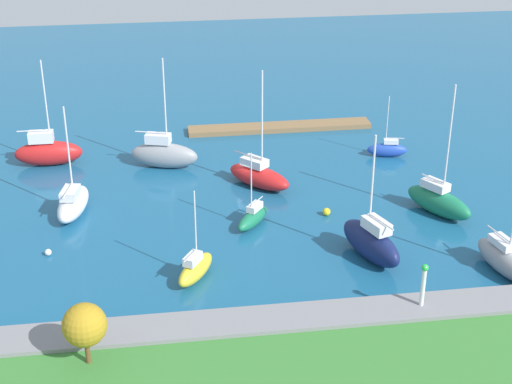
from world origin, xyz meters
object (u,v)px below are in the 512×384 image
at_px(pier_dock, 280,127).
at_px(sailboat_gray_far_north, 164,154).
at_px(sailboat_green_along_channel, 253,217).
at_px(sailboat_green_center_basin, 439,201).
at_px(sailboat_red_lone_north, 259,175).
at_px(mooring_buoy_white, 48,252).
at_px(mooring_buoy_yellow, 327,212).
at_px(sailboat_navy_outer_mooring, 371,242).
at_px(sailboat_blue_near_pier, 387,149).
at_px(sailboat_red_off_beacon, 48,152).
at_px(park_tree_center, 85,325).
at_px(sailboat_yellow_lone_south, 195,268).
at_px(sailboat_gray_east_end, 505,259).
at_px(harbor_beacon, 424,282).
at_px(sailboat_white_by_breakwater, 73,203).

xyz_separation_m(pier_dock, sailboat_gray_far_north, (15.30, 10.24, 1.37)).
xyz_separation_m(sailboat_green_along_channel, sailboat_green_center_basin, (-18.95, 0.17, 0.57)).
bearing_deg(sailboat_red_lone_north, sailboat_gray_far_north, -167.04).
height_order(sailboat_gray_far_north, mooring_buoy_white, sailboat_gray_far_north).
distance_m(sailboat_red_lone_north, mooring_buoy_yellow, 9.80).
xyz_separation_m(sailboat_navy_outer_mooring, sailboat_green_center_basin, (-9.25, -7.70, -0.29)).
relative_size(sailboat_blue_near_pier, sailboat_red_off_beacon, 0.60).
relative_size(sailboat_gray_far_north, sailboat_red_off_beacon, 1.04).
distance_m(park_tree_center, sailboat_yellow_lone_south, 14.55).
distance_m(sailboat_red_lone_north, sailboat_red_off_beacon, 25.14).
distance_m(sailboat_navy_outer_mooring, sailboat_green_center_basin, 12.04).
bearing_deg(mooring_buoy_white, sailboat_gray_east_end, 167.79).
xyz_separation_m(sailboat_green_along_channel, sailboat_blue_near_pier, (-18.32, -15.12, 0.04)).
height_order(park_tree_center, sailboat_red_off_beacon, sailboat_red_off_beacon).
bearing_deg(sailboat_gray_far_north, mooring_buoy_yellow, -25.43).
distance_m(sailboat_yellow_lone_south, mooring_buoy_white, 14.44).
height_order(park_tree_center, sailboat_gray_far_north, sailboat_gray_far_north).
relative_size(sailboat_gray_far_north, mooring_buoy_yellow, 16.17).
height_order(harbor_beacon, sailboat_red_lone_north, sailboat_red_lone_north).
xyz_separation_m(sailboat_red_lone_north, sailboat_navy_outer_mooring, (-7.82, 16.78, 0.42)).
bearing_deg(park_tree_center, sailboat_gray_east_end, -166.12).
xyz_separation_m(sailboat_white_by_breakwater, sailboat_blue_near_pier, (-36.01, -10.04, -0.32)).
height_order(sailboat_red_lone_north, sailboat_blue_near_pier, sailboat_red_lone_north).
bearing_deg(sailboat_green_along_channel, sailboat_gray_east_end, 97.16).
distance_m(sailboat_green_along_channel, sailboat_green_center_basin, 18.96).
bearing_deg(sailboat_navy_outer_mooring, sailboat_blue_near_pier, -40.58).
distance_m(pier_dock, sailboat_red_off_beacon, 29.62).
height_order(sailboat_blue_near_pier, sailboat_green_center_basin, sailboat_green_center_basin).
bearing_deg(sailboat_red_lone_north, harbor_beacon, -23.79).
bearing_deg(sailboat_blue_near_pier, mooring_buoy_white, 37.38).
distance_m(sailboat_navy_outer_mooring, mooring_buoy_white, 29.54).
relative_size(sailboat_red_lone_north, sailboat_gray_east_end, 1.05).
relative_size(park_tree_center, sailboat_white_by_breakwater, 0.42).
relative_size(pier_dock, mooring_buoy_white, 38.02).
xyz_separation_m(sailboat_gray_far_north, mooring_buoy_white, (11.27, 18.84, -1.37)).
distance_m(pier_dock, sailboat_gray_far_north, 18.47).
relative_size(sailboat_navy_outer_mooring, sailboat_yellow_lone_south, 1.42).
bearing_deg(mooring_buoy_yellow, mooring_buoy_white, 8.88).
relative_size(harbor_beacon, sailboat_navy_outer_mooring, 0.31).
distance_m(sailboat_red_lone_north, sailboat_gray_east_end, 28.00).
bearing_deg(mooring_buoy_white, sailboat_gray_far_north, -120.89).
distance_m(sailboat_white_by_breakwater, mooring_buoy_yellow, 25.70).
height_order(sailboat_gray_far_north, sailboat_yellow_lone_south, sailboat_gray_far_north).
xyz_separation_m(harbor_beacon, sailboat_red_lone_north, (9.22, -26.35, -1.99)).
xyz_separation_m(sailboat_white_by_breakwater, sailboat_red_off_beacon, (3.76, -13.21, 0.41)).
distance_m(sailboat_green_along_channel, sailboat_gray_east_end, 23.84).
relative_size(mooring_buoy_yellow, mooring_buoy_white, 1.28).
distance_m(sailboat_green_along_channel, mooring_buoy_yellow, 7.77).
bearing_deg(mooring_buoy_white, sailboat_navy_outer_mooring, 170.83).
relative_size(harbor_beacon, mooring_buoy_white, 5.94).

